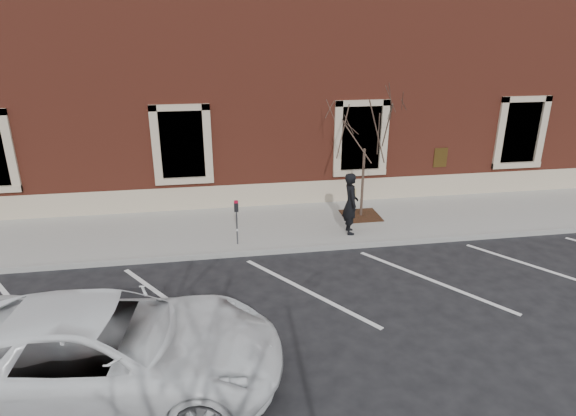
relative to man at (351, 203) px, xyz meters
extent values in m
plane|color=#28282B|center=(-1.90, -0.73, -1.08)|extent=(120.00, 120.00, 0.00)
cube|color=#A6A49C|center=(-1.90, 1.02, -1.01)|extent=(40.00, 3.50, 0.15)
cube|color=#9E9E99|center=(-1.90, -0.78, -1.01)|extent=(40.00, 0.12, 0.15)
cube|color=maroon|center=(-1.90, 7.02, 2.92)|extent=(40.00, 8.50, 8.00)
cube|color=#BAA98E|center=(-1.90, 2.80, -0.53)|extent=(40.00, 0.06, 0.80)
cube|color=black|center=(-4.90, 2.92, 1.32)|extent=(1.40, 0.30, 2.20)
cube|color=#BAA98E|center=(-4.90, 2.75, 0.12)|extent=(1.90, 0.20, 0.20)
cube|color=black|center=(1.10, 2.92, 1.32)|extent=(1.40, 0.30, 2.20)
cube|color=#BAA98E|center=(1.10, 2.75, 0.12)|extent=(1.90, 0.20, 0.20)
cube|color=black|center=(7.10, 2.92, 1.32)|extent=(1.40, 0.30, 2.20)
cube|color=#BAA98E|center=(7.10, 2.75, 0.12)|extent=(1.90, 0.20, 0.20)
imported|color=black|center=(0.00, 0.00, 0.00)|extent=(0.49, 0.71, 1.86)
cylinder|color=#595B60|center=(-3.39, -0.29, -0.43)|extent=(0.04, 0.04, 0.99)
cube|color=black|center=(-3.39, -0.29, 0.19)|extent=(0.12, 0.09, 0.26)
cube|color=#B20B29|center=(-3.39, -0.29, 0.35)|extent=(0.11, 0.09, 0.06)
cube|color=white|center=(-3.39, -0.34, -0.48)|extent=(0.05, 0.00, 0.07)
cube|color=#412115|center=(0.75, 1.25, -0.92)|extent=(1.19, 1.19, 0.03)
cylinder|color=#4F3C30|center=(0.75, 1.25, 0.20)|extent=(0.08, 0.08, 2.26)
imported|color=white|center=(-5.97, -5.72, -0.24)|extent=(6.33, 3.40, 1.69)
camera|label=1|loc=(-3.98, -12.87, 4.85)|focal=30.00mm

